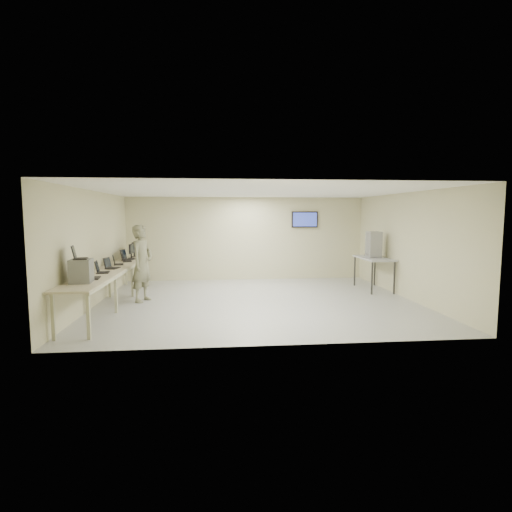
{
  "coord_description": "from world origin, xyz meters",
  "views": [
    {
      "loc": [
        -1.01,
        -10.04,
        2.23
      ],
      "look_at": [
        0.0,
        0.2,
        1.15
      ],
      "focal_mm": 28.0,
      "sensor_mm": 36.0,
      "label": 1
    }
  ],
  "objects": [
    {
      "name": "equipment_box",
      "position": [
        -3.65,
        -2.05,
        1.13
      ],
      "size": [
        0.42,
        0.47,
        0.46
      ],
      "primitive_type": "cube",
      "rotation": [
        0.0,
        0.0,
        0.09
      ],
      "color": "slate",
      "rests_on": "workbench"
    },
    {
      "name": "monitor_near",
      "position": [
        -3.6,
        2.31,
        1.16
      ],
      "size": [
        0.19,
        0.44,
        0.43
      ],
      "color": "black",
      "rests_on": "workbench"
    },
    {
      "name": "laptop_0",
      "position": [
        -3.65,
        -1.57,
        0.98
      ],
      "size": [
        0.38,
        0.44,
        0.31
      ],
      "rotation": [
        0.0,
        0.0,
        0.14
      ],
      "color": "black",
      "rests_on": "workbench"
    },
    {
      "name": "laptop_4",
      "position": [
        -3.58,
        1.42,
        0.97
      ],
      "size": [
        0.34,
        0.37,
        0.25
      ],
      "rotation": [
        0.0,
        0.0,
        0.28
      ],
      "color": "black",
      "rests_on": "workbench"
    },
    {
      "name": "laptop_on_box",
      "position": [
        -3.7,
        -2.05,
        1.43
      ],
      "size": [
        0.35,
        0.39,
        0.27
      ],
      "rotation": [
        0.0,
        0.0,
        0.21
      ],
      "color": "black",
      "rests_on": "equipment_box"
    },
    {
      "name": "laptop_2",
      "position": [
        -3.62,
        -0.02,
        0.97
      ],
      "size": [
        0.35,
        0.4,
        0.28
      ],
      "rotation": [
        0.0,
        0.0,
        -0.19
      ],
      "color": "black",
      "rests_on": "workbench"
    },
    {
      "name": "laptop_3",
      "position": [
        -3.66,
        0.74,
        0.97
      ],
      "size": [
        0.34,
        0.37,
        0.26
      ],
      "rotation": [
        0.0,
        0.0,
        0.22
      ],
      "color": "black",
      "rests_on": "workbench"
    },
    {
      "name": "storage_bins",
      "position": [
        3.58,
        1.24,
        1.34
      ],
      "size": [
        0.36,
        0.4,
        0.77
      ],
      "color": "#9A9A9A",
      "rests_on": "side_table"
    },
    {
      "name": "laptop_1",
      "position": [
        -3.65,
        -0.75,
        0.97
      ],
      "size": [
        0.34,
        0.39,
        0.28
      ],
      "rotation": [
        0.0,
        0.0,
        0.14
      ],
      "color": "black",
      "rests_on": "workbench"
    },
    {
      "name": "room",
      "position": [
        0.03,
        0.06,
        1.41
      ],
      "size": [
        8.01,
        7.01,
        2.81
      ],
      "color": "#B7B8B2",
      "rests_on": "ground"
    },
    {
      "name": "soldier",
      "position": [
        -2.91,
        0.28,
        0.98
      ],
      "size": [
        0.71,
        0.84,
        1.96
      ],
      "primitive_type": "imported",
      "rotation": [
        0.0,
        0.0,
        1.18
      ],
      "color": "#797D5B",
      "rests_on": "ground"
    },
    {
      "name": "side_table",
      "position": [
        3.6,
        1.24,
        0.89
      ],
      "size": [
        0.75,
        1.6,
        0.96
      ],
      "color": "#A8A8A8",
      "rests_on": "ground"
    },
    {
      "name": "monitor_far",
      "position": [
        -3.6,
        2.75,
        1.18
      ],
      "size": [
        0.21,
        0.47,
        0.46
      ],
      "color": "black",
      "rests_on": "workbench"
    },
    {
      "name": "laptop_5",
      "position": [
        -3.64,
        1.86,
        0.98
      ],
      "size": [
        0.38,
        0.43,
        0.31
      ],
      "rotation": [
        0.0,
        0.0,
        -0.15
      ],
      "color": "black",
      "rests_on": "workbench"
    },
    {
      "name": "workbench",
      "position": [
        -3.59,
        0.0,
        0.83
      ],
      "size": [
        0.76,
        6.0,
        0.9
      ],
      "color": "#C6B78D",
      "rests_on": "ground"
    }
  ]
}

